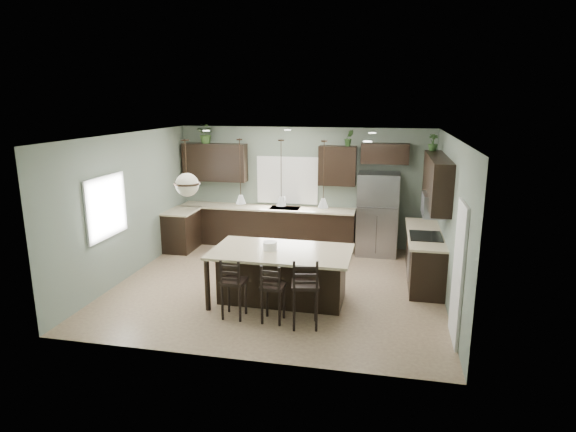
# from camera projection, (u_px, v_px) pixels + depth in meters

# --- Properties ---
(ground) EXTENTS (6.00, 6.00, 0.00)m
(ground) POSITION_uv_depth(u_px,v_px,m) (279.00, 285.00, 9.12)
(ground) COLOR #9E8466
(ground) RESTS_ON ground
(pantry_door) EXTENTS (0.04, 0.82, 2.04)m
(pantry_door) POSITION_uv_depth(u_px,v_px,m) (458.00, 273.00, 6.82)
(pantry_door) COLOR white
(pantry_door) RESTS_ON ground
(window_back) EXTENTS (1.35, 0.02, 1.00)m
(window_back) POSITION_uv_depth(u_px,v_px,m) (287.00, 180.00, 11.44)
(window_back) COLOR white
(window_back) RESTS_ON room_shell
(window_left) EXTENTS (0.02, 1.10, 1.00)m
(window_left) POSITION_uv_depth(u_px,v_px,m) (106.00, 207.00, 8.59)
(window_left) COLOR white
(window_left) RESTS_ON room_shell
(left_return_cabs) EXTENTS (0.60, 0.90, 0.90)m
(left_return_cabs) POSITION_uv_depth(u_px,v_px,m) (182.00, 231.00, 11.17)
(left_return_cabs) COLOR black
(left_return_cabs) RESTS_ON ground
(left_return_countertop) EXTENTS (0.66, 0.96, 0.04)m
(left_return_countertop) POSITION_uv_depth(u_px,v_px,m) (181.00, 211.00, 11.06)
(left_return_countertop) COLOR beige
(left_return_countertop) RESTS_ON left_return_cabs
(back_lower_cabs) EXTENTS (4.20, 0.60, 0.90)m
(back_lower_cabs) POSITION_uv_depth(u_px,v_px,m) (267.00, 227.00, 11.52)
(back_lower_cabs) COLOR black
(back_lower_cabs) RESTS_ON ground
(back_countertop) EXTENTS (4.20, 0.66, 0.04)m
(back_countertop) POSITION_uv_depth(u_px,v_px,m) (266.00, 208.00, 11.39)
(back_countertop) COLOR beige
(back_countertop) RESTS_ON back_lower_cabs
(sink_inset) EXTENTS (0.70, 0.45, 0.01)m
(sink_inset) POSITION_uv_depth(u_px,v_px,m) (285.00, 208.00, 11.30)
(sink_inset) COLOR gray
(sink_inset) RESTS_ON back_countertop
(faucet) EXTENTS (0.02, 0.02, 0.28)m
(faucet) POSITION_uv_depth(u_px,v_px,m) (284.00, 202.00, 11.23)
(faucet) COLOR silver
(faucet) RESTS_ON back_countertop
(back_upper_left) EXTENTS (1.55, 0.34, 0.90)m
(back_upper_left) POSITION_uv_depth(u_px,v_px,m) (215.00, 162.00, 11.55)
(back_upper_left) COLOR black
(back_upper_left) RESTS_ON room_shell
(back_upper_right) EXTENTS (0.85, 0.34, 0.90)m
(back_upper_right) POSITION_uv_depth(u_px,v_px,m) (337.00, 166.00, 10.96)
(back_upper_right) COLOR black
(back_upper_right) RESTS_ON room_shell
(fridge_header) EXTENTS (1.05, 0.34, 0.45)m
(fridge_header) POSITION_uv_depth(u_px,v_px,m) (385.00, 154.00, 10.68)
(fridge_header) COLOR black
(fridge_header) RESTS_ON room_shell
(right_lower_cabs) EXTENTS (0.60, 2.35, 0.90)m
(right_lower_cabs) POSITION_uv_depth(u_px,v_px,m) (424.00, 257.00, 9.32)
(right_lower_cabs) COLOR black
(right_lower_cabs) RESTS_ON ground
(right_countertop) EXTENTS (0.66, 2.35, 0.04)m
(right_countertop) POSITION_uv_depth(u_px,v_px,m) (425.00, 233.00, 9.21)
(right_countertop) COLOR beige
(right_countertop) RESTS_ON right_lower_cabs
(cooktop) EXTENTS (0.58, 0.75, 0.02)m
(cooktop) POSITION_uv_depth(u_px,v_px,m) (426.00, 236.00, 8.94)
(cooktop) COLOR black
(cooktop) RESTS_ON right_countertop
(wall_oven_front) EXTENTS (0.01, 0.72, 0.60)m
(wall_oven_front) POSITION_uv_depth(u_px,v_px,m) (408.00, 260.00, 9.12)
(wall_oven_front) COLOR gray
(wall_oven_front) RESTS_ON right_lower_cabs
(right_upper_cabs) EXTENTS (0.34, 2.35, 0.90)m
(right_upper_cabs) POSITION_uv_depth(u_px,v_px,m) (437.00, 181.00, 8.94)
(right_upper_cabs) COLOR black
(right_upper_cabs) RESTS_ON room_shell
(microwave) EXTENTS (0.40, 0.75, 0.40)m
(microwave) POSITION_uv_depth(u_px,v_px,m) (434.00, 205.00, 8.78)
(microwave) COLOR gray
(microwave) RESTS_ON right_upper_cabs
(refrigerator) EXTENTS (0.90, 0.74, 1.85)m
(refrigerator) POSITION_uv_depth(u_px,v_px,m) (377.00, 214.00, 10.75)
(refrigerator) COLOR gray
(refrigerator) RESTS_ON ground
(kitchen_island) EXTENTS (2.39, 1.38, 0.92)m
(kitchen_island) POSITION_uv_depth(u_px,v_px,m) (281.00, 276.00, 8.26)
(kitchen_island) COLOR black
(kitchen_island) RESTS_ON ground
(serving_dish) EXTENTS (0.24, 0.24, 0.14)m
(serving_dish) POSITION_uv_depth(u_px,v_px,m) (270.00, 246.00, 8.18)
(serving_dish) COLOR white
(serving_dish) RESTS_ON kitchen_island
(bar_stool_left) EXTENTS (0.38, 0.38, 1.01)m
(bar_stool_left) POSITION_uv_depth(u_px,v_px,m) (234.00, 288.00, 7.65)
(bar_stool_left) COLOR black
(bar_stool_left) RESTS_ON ground
(bar_stool_center) EXTENTS (0.37, 0.37, 0.97)m
(bar_stool_center) POSITION_uv_depth(u_px,v_px,m) (273.00, 293.00, 7.50)
(bar_stool_center) COLOR black
(bar_stool_center) RESTS_ON ground
(bar_stool_right) EXTENTS (0.49, 0.49, 1.13)m
(bar_stool_right) POSITION_uv_depth(u_px,v_px,m) (305.00, 292.00, 7.31)
(bar_stool_right) COLOR black
(bar_stool_right) RESTS_ON ground
(pendant_left) EXTENTS (0.17, 0.17, 1.10)m
(pendant_left) POSITION_uv_depth(u_px,v_px,m) (240.00, 172.00, 7.99)
(pendant_left) COLOR white
(pendant_left) RESTS_ON room_shell
(pendant_center) EXTENTS (0.17, 0.17, 1.10)m
(pendant_center) POSITION_uv_depth(u_px,v_px,m) (281.00, 173.00, 7.84)
(pendant_center) COLOR silver
(pendant_center) RESTS_ON room_shell
(pendant_right) EXTENTS (0.17, 0.17, 1.10)m
(pendant_right) POSITION_uv_depth(u_px,v_px,m) (324.00, 174.00, 7.70)
(pendant_right) COLOR white
(pendant_right) RESTS_ON room_shell
(chandelier) EXTENTS (0.43, 0.43, 0.94)m
(chandelier) POSITION_uv_depth(u_px,v_px,m) (186.00, 168.00, 7.85)
(chandelier) COLOR beige
(chandelier) RESTS_ON room_shell
(plant_back_left) EXTENTS (0.51, 0.48, 0.46)m
(plant_back_left) POSITION_uv_depth(u_px,v_px,m) (206.00, 134.00, 11.39)
(plant_back_left) COLOR #375826
(plant_back_left) RESTS_ON back_upper_left
(plant_back_right) EXTENTS (0.24, 0.22, 0.37)m
(plant_back_right) POSITION_uv_depth(u_px,v_px,m) (349.00, 138.00, 10.74)
(plant_back_right) COLOR #2C4E22
(plant_back_right) RESTS_ON back_upper_right
(plant_right_wall) EXTENTS (0.22, 0.22, 0.34)m
(plant_right_wall) POSITION_uv_depth(u_px,v_px,m) (433.00, 142.00, 9.72)
(plant_right_wall) COLOR #2D4E22
(plant_right_wall) RESTS_ON right_upper_cabs
(room_shell) EXTENTS (6.00, 6.00, 6.00)m
(room_shell) POSITION_uv_depth(u_px,v_px,m) (278.00, 197.00, 8.72)
(room_shell) COLOR slate
(room_shell) RESTS_ON ground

